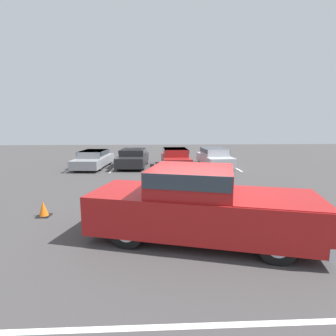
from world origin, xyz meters
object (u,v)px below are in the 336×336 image
object	(u,v)px
parked_sedan_b	(133,157)
parked_sedan_a	(94,158)
parked_sedan_c	(175,157)
traffic_cone	(44,209)
pickup_truck	(203,204)
parked_sedan_d	(214,157)

from	to	relation	value
parked_sedan_b	parked_sedan_a	bearing A→B (deg)	-83.67
parked_sedan_c	traffic_cone	bearing A→B (deg)	-28.83
pickup_truck	parked_sedan_d	bearing A→B (deg)	91.19
pickup_truck	parked_sedan_c	size ratio (longest dim) A/B	1.39
parked_sedan_c	parked_sedan_d	bearing A→B (deg)	92.00
pickup_truck	parked_sedan_c	bearing A→B (deg)	104.45
parked_sedan_b	parked_sedan_c	distance (m)	2.94
parked_sedan_c	traffic_cone	distance (m)	10.95
traffic_cone	parked_sedan_d	bearing A→B (deg)	51.65
parked_sedan_d	traffic_cone	size ratio (longest dim) A/B	8.55
pickup_truck	traffic_cone	bearing A→B (deg)	173.85
parked_sedan_b	parked_sedan_c	world-z (taller)	parked_sedan_c
parked_sedan_a	parked_sedan_c	bearing A→B (deg)	94.96
parked_sedan_d	pickup_truck	bearing A→B (deg)	-17.15
parked_sedan_b	parked_sedan_d	bearing A→B (deg)	94.35
parked_sedan_a	parked_sedan_b	size ratio (longest dim) A/B	1.07
parked_sedan_a	parked_sedan_d	bearing A→B (deg)	95.86
parked_sedan_a	parked_sedan_c	size ratio (longest dim) A/B	1.05
parked_sedan_c	parked_sedan_d	xyz separation A→B (m)	(2.79, 0.17, -0.00)
parked_sedan_a	parked_sedan_d	world-z (taller)	parked_sedan_d
pickup_truck	parked_sedan_b	size ratio (longest dim) A/B	1.42
traffic_cone	parked_sedan_c	bearing A→B (deg)	62.63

